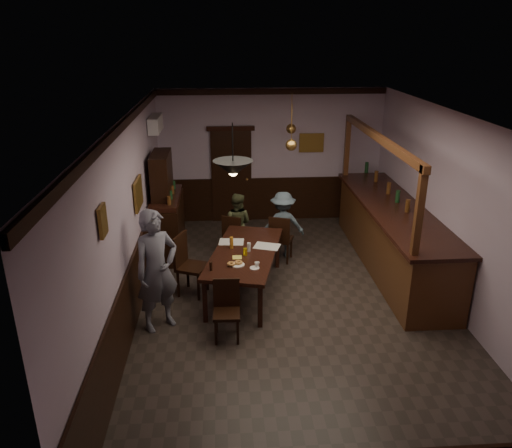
{
  "coord_description": "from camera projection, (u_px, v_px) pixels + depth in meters",
  "views": [
    {
      "loc": [
        -1.09,
        -6.96,
        4.17
      ],
      "look_at": [
        -0.56,
        0.73,
        1.15
      ],
      "focal_mm": 35.0,
      "sensor_mm": 36.0,
      "label": 1
    }
  ],
  "objects": [
    {
      "name": "saucer",
      "position": [
        255.0,
        268.0,
        7.64
      ],
      "size": [
        0.15,
        0.15,
        0.01
      ],
      "primitive_type": "cylinder",
      "color": "white",
      "rests_on": "dining_table"
    },
    {
      "name": "chair_near",
      "position": [
        227.0,
        307.0,
        7.1
      ],
      "size": [
        0.39,
        0.39,
        0.88
      ],
      "rotation": [
        0.0,
        0.0,
        -0.03
      ],
      "color": "black",
      "rests_on": "ground"
    },
    {
      "name": "ac_unit",
      "position": [
        155.0,
        124.0,
        9.7
      ],
      "size": [
        0.2,
        0.85,
        0.3
      ],
      "color": "white",
      "rests_on": "ground"
    },
    {
      "name": "pendant_brass_mid",
      "position": [
        291.0,
        145.0,
        8.61
      ],
      "size": [
        0.2,
        0.2,
        0.81
      ],
      "color": "#BF8C3F",
      "rests_on": "ground"
    },
    {
      "name": "newspaper_right",
      "position": [
        267.0,
        246.0,
        8.4
      ],
      "size": [
        0.5,
        0.42,
        0.01
      ],
      "primitive_type": "cube",
      "rotation": [
        0.0,
        0.0,
        -0.34
      ],
      "color": "silver",
      "rests_on": "dining_table"
    },
    {
      "name": "chair_side",
      "position": [
        187.0,
        262.0,
        8.26
      ],
      "size": [
        0.59,
        0.59,
        1.05
      ],
      "rotation": [
        0.0,
        0.0,
        1.19
      ],
      "color": "black",
      "rests_on": "ground"
    },
    {
      "name": "person_seated_right",
      "position": [
        283.0,
        225.0,
        9.61
      ],
      "size": [
        0.85,
        0.49,
        1.31
      ],
      "primitive_type": "imported",
      "rotation": [
        0.0,
        0.0,
        3.13
      ],
      "color": "slate",
      "rests_on": "ground"
    },
    {
      "name": "newspaper_left",
      "position": [
        231.0,
        242.0,
        8.58
      ],
      "size": [
        0.45,
        0.34,
        0.01
      ],
      "primitive_type": "cube",
      "rotation": [
        0.0,
        0.0,
        -0.09
      ],
      "color": "silver",
      "rests_on": "dining_table"
    },
    {
      "name": "person_standing",
      "position": [
        157.0,
        271.0,
        7.17
      ],
      "size": [
        0.81,
        0.75,
        1.85
      ],
      "primitive_type": "imported",
      "rotation": [
        0.0,
        0.0,
        0.62
      ],
      "color": "slate",
      "rests_on": "ground"
    },
    {
      "name": "picture_back",
      "position": [
        311.0,
        143.0,
        11.13
      ],
      "size": [
        0.55,
        0.04,
        0.42
      ],
      "color": "olive",
      "rests_on": "ground"
    },
    {
      "name": "pastry_ring_b",
      "position": [
        238.0,
        262.0,
        7.75
      ],
      "size": [
        0.13,
        0.13,
        0.04
      ],
      "primitive_type": "torus",
      "color": "#C68C47",
      "rests_on": "pastry_plate"
    },
    {
      "name": "pendant_iron",
      "position": [
        233.0,
        168.0,
        6.9
      ],
      "size": [
        0.56,
        0.56,
        0.74
      ],
      "color": "black",
      "rests_on": "ground"
    },
    {
      "name": "napkin",
      "position": [
        237.0,
        257.0,
        8.0
      ],
      "size": [
        0.18,
        0.18,
        0.0
      ],
      "primitive_type": "cube",
      "rotation": [
        0.0,
        0.0,
        -0.23
      ],
      "color": "#DACE50",
      "rests_on": "dining_table"
    },
    {
      "name": "person_seated_left",
      "position": [
        237.0,
        223.0,
        9.77
      ],
      "size": [
        0.72,
        0.64,
        1.23
      ],
      "primitive_type": "imported",
      "rotation": [
        0.0,
        0.0,
        2.8
      ],
      "color": "#4B5130",
      "rests_on": "ground"
    },
    {
      "name": "beer_glass",
      "position": [
        232.0,
        243.0,
        8.3
      ],
      "size": [
        0.06,
        0.06,
        0.2
      ],
      "primitive_type": "cylinder",
      "color": "#BF721E",
      "rests_on": "dining_table"
    },
    {
      "name": "chair_far_right",
      "position": [
        280.0,
        237.0,
        9.41
      ],
      "size": [
        0.52,
        0.52,
        0.93
      ],
      "rotation": [
        0.0,
        0.0,
        2.79
      ],
      "color": "black",
      "rests_on": "ground"
    },
    {
      "name": "pepper_mill",
      "position": [
        211.0,
        266.0,
        7.55
      ],
      "size": [
        0.04,
        0.04,
        0.14
      ],
      "primitive_type": "cylinder",
      "color": "black",
      "rests_on": "dining_table"
    },
    {
      "name": "dining_table",
      "position": [
        245.0,
        255.0,
        8.25
      ],
      "size": [
        1.48,
        2.37,
        0.75
      ],
      "rotation": [
        0.0,
        0.0,
        -0.23
      ],
      "color": "black",
      "rests_on": "ground"
    },
    {
      "name": "soda_can",
      "position": [
        245.0,
        252.0,
        8.06
      ],
      "size": [
        0.07,
        0.07,
        0.12
      ],
      "primitive_type": "cylinder",
      "color": "yellow",
      "rests_on": "dining_table"
    },
    {
      "name": "door_back",
      "position": [
        231.0,
        177.0,
        11.28
      ],
      "size": [
        0.9,
        0.06,
        2.1
      ],
      "primitive_type": "cube",
      "color": "black",
      "rests_on": "ground"
    },
    {
      "name": "pendant_brass_far",
      "position": [
        291.0,
        129.0,
        10.02
      ],
      "size": [
        0.2,
        0.2,
        0.81
      ],
      "color": "#BF8C3F",
      "rests_on": "ground"
    },
    {
      "name": "pastry_ring_a",
      "position": [
        231.0,
        264.0,
        7.7
      ],
      "size": [
        0.13,
        0.13,
        0.04
      ],
      "primitive_type": "torus",
      "color": "#C68C47",
      "rests_on": "pastry_plate"
    },
    {
      "name": "bar_counter",
      "position": [
        392.0,
        235.0,
        9.19
      ],
      "size": [
        1.04,
        4.46,
        2.5
      ],
      "color": "#442812",
      "rests_on": "ground"
    },
    {
      "name": "picture_left_large",
      "position": [
        138.0,
        194.0,
        8.02
      ],
      "size": [
        0.04,
        0.62,
        0.48
      ],
      "color": "olive",
      "rests_on": "ground"
    },
    {
      "name": "water_glass",
      "position": [
        249.0,
        247.0,
        8.2
      ],
      "size": [
        0.06,
        0.06,
        0.15
      ],
      "primitive_type": "cylinder",
      "color": "silver",
      "rests_on": "dining_table"
    },
    {
      "name": "room",
      "position": [
        297.0,
        219.0,
        7.51
      ],
      "size": [
        5.01,
        8.01,
        3.01
      ],
      "color": "#2D2621",
      "rests_on": "ground"
    },
    {
      "name": "sideboard",
      "position": [
        166.0,
        214.0,
        9.7
      ],
      "size": [
        0.55,
        1.53,
        2.02
      ],
      "color": "black",
      "rests_on": "ground"
    },
    {
      "name": "picture_left_small",
      "position": [
        103.0,
        221.0,
        5.62
      ],
      "size": [
        0.04,
        0.28,
        0.36
      ],
      "color": "olive",
      "rests_on": "ground"
    },
    {
      "name": "chair_far_left",
      "position": [
        234.0,
        235.0,
        9.56
      ],
      "size": [
        0.51,
        0.51,
        0.89
      ],
      "rotation": [
        0.0,
        0.0,
        2.73
      ],
      "color": "black",
      "rests_on": "ground"
    },
    {
      "name": "coffee_cup",
      "position": [
        257.0,
        264.0,
        7.65
      ],
      "size": [
        0.1,
        0.1,
        0.07
      ],
      "primitive_type": "imported",
      "rotation": [
        0.0,
        0.0,
        -0.23
      ],
      "color": "white",
      "rests_on": "saucer"
    },
    {
      "name": "pastry_plate",
      "position": [
        238.0,
        265.0,
        7.74
      ],
      "size": [
        0.22,
        0.22,
        0.01
      ],
      "primitive_type": "cylinder",
      "color": "white",
      "rests_on": "dining_table"
    }
  ]
}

